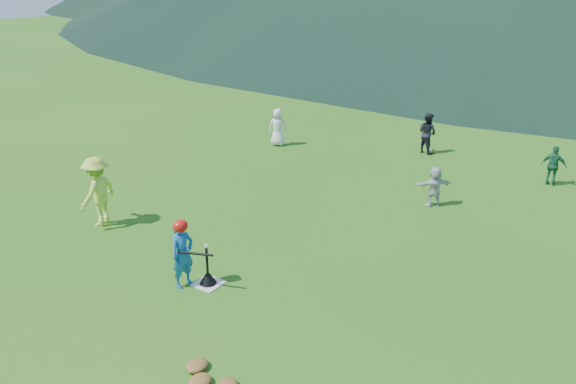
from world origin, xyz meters
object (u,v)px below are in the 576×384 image
(fielder_d, at_px, (435,186))
(fielder_b, at_px, (427,133))
(batter_child, at_px, (183,254))
(fielder_a, at_px, (278,127))
(adult_coach, at_px, (98,191))
(fielder_c, at_px, (554,166))
(batting_tee, at_px, (208,278))
(home_plate, at_px, (208,284))

(fielder_d, bearing_deg, fielder_b, -110.62)
(batter_child, height_order, fielder_b, fielder_b)
(batter_child, distance_m, fielder_a, 8.56)
(fielder_b, bearing_deg, adult_coach, 85.68)
(adult_coach, distance_m, fielder_c, 10.95)
(fielder_a, bearing_deg, fielder_c, 162.86)
(fielder_b, relative_size, fielder_c, 1.19)
(batter_child, distance_m, fielder_d, 6.26)
(batting_tee, bearing_deg, adult_coach, 169.84)
(home_plate, height_order, batter_child, batter_child)
(fielder_c, bearing_deg, home_plate, 62.47)
(home_plate, relative_size, batting_tee, 0.66)
(home_plate, xyz_separation_m, fielder_d, (2.00, 5.56, 0.46))
(batter_child, relative_size, batting_tee, 1.77)
(home_plate, relative_size, fielder_c, 0.44)
(adult_coach, height_order, fielder_d, adult_coach)
(fielder_b, bearing_deg, fielder_a, 43.74)
(home_plate, height_order, fielder_d, fielder_d)
(adult_coach, xyz_separation_m, fielder_c, (7.58, 7.90, -0.24))
(adult_coach, height_order, fielder_a, adult_coach)
(adult_coach, relative_size, fielder_d, 1.59)
(batter_child, relative_size, fielder_b, 0.99)
(home_plate, bearing_deg, fielder_c, 64.81)
(batter_child, height_order, fielder_c, batter_child)
(batter_child, xyz_separation_m, fielder_d, (2.31, 5.82, -0.13))
(batting_tee, bearing_deg, fielder_d, 70.23)
(fielder_a, distance_m, fielder_b, 4.51)
(home_plate, relative_size, fielder_a, 0.39)
(adult_coach, bearing_deg, fielder_d, 120.00)
(fielder_a, height_order, fielder_c, fielder_a)
(fielder_b, height_order, fielder_c, fielder_b)
(fielder_d, bearing_deg, home_plate, 26.67)
(fielder_d, distance_m, batting_tee, 5.92)
(fielder_a, distance_m, fielder_d, 6.10)
(adult_coach, distance_m, fielder_a, 6.96)
(batter_child, height_order, adult_coach, adult_coach)
(adult_coach, bearing_deg, batter_child, 63.19)
(fielder_c, relative_size, batting_tee, 1.50)
(batter_child, height_order, fielder_a, batter_child)
(fielder_c, distance_m, fielder_d, 3.59)
(fielder_a, xyz_separation_m, batting_tee, (3.76, -7.59, -0.45))
(home_plate, bearing_deg, fielder_b, 87.76)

